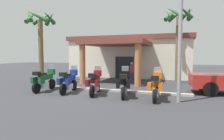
% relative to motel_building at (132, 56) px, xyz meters
% --- Properties ---
extents(ground_plane, '(80.00, 80.00, 0.00)m').
position_rel_motel_building_xyz_m(ground_plane, '(0.01, -11.25, -2.13)').
color(ground_plane, '#38383D').
extents(motel_building, '(12.70, 11.98, 4.18)m').
position_rel_motel_building_xyz_m(motel_building, '(0.00, 0.00, 0.00)').
color(motel_building, silver).
rests_on(motel_building, ground_plane).
extents(motorcycle_green, '(0.71, 2.21, 1.61)m').
position_rel_motel_building_xyz_m(motorcycle_green, '(-2.91, -11.47, -1.43)').
color(motorcycle_green, black).
rests_on(motorcycle_green, ground_plane).
extents(motorcycle_blue, '(0.77, 2.21, 1.61)m').
position_rel_motel_building_xyz_m(motorcycle_blue, '(-1.19, -11.44, -1.43)').
color(motorcycle_blue, black).
rests_on(motorcycle_blue, ground_plane).
extents(motorcycle_maroon, '(0.90, 2.19, 1.61)m').
position_rel_motel_building_xyz_m(motorcycle_maroon, '(0.52, -11.45, -1.43)').
color(motorcycle_maroon, black).
rests_on(motorcycle_maroon, ground_plane).
extents(motorcycle_black, '(0.90, 2.19, 1.61)m').
position_rel_motel_building_xyz_m(motorcycle_black, '(2.24, -11.46, -1.43)').
color(motorcycle_black, black).
rests_on(motorcycle_black, ground_plane).
extents(motorcycle_orange, '(0.71, 2.21, 1.61)m').
position_rel_motel_building_xyz_m(motorcycle_orange, '(3.96, -11.66, -1.43)').
color(motorcycle_orange, black).
rests_on(motorcycle_orange, ground_plane).
extents(pedestrian, '(0.32, 0.53, 1.68)m').
position_rel_motel_building_xyz_m(pedestrian, '(1.34, -5.91, -1.16)').
color(pedestrian, '#3F334C').
rests_on(pedestrian, ground_plane).
extents(palm_tree_near_portico, '(2.41, 2.41, 6.17)m').
position_rel_motel_building_xyz_m(palm_tree_near_portico, '(4.86, -4.86, 2.51)').
color(palm_tree_near_portico, brown).
rests_on(palm_tree_near_portico, ground_plane).
extents(palm_tree_roadside, '(2.41, 2.49, 5.92)m').
position_rel_motel_building_xyz_m(palm_tree_roadside, '(-5.57, -8.40, 2.07)').
color(palm_tree_roadside, brown).
rests_on(palm_tree_roadside, ground_plane).
extents(curb_strip, '(10.58, 0.36, 0.12)m').
position_rel_motel_building_xyz_m(curb_strip, '(0.52, -10.18, -2.07)').
color(curb_strip, '#ADA89E').
rests_on(curb_strip, ground_plane).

